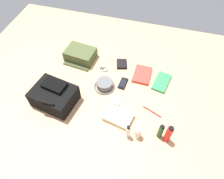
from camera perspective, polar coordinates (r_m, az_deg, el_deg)
The scene contains 16 objects.
ground_plane at distance 1.71m, azimuth -0.00°, elevation -1.06°, with size 2.64×2.02×0.02m, color tan.
backpack at distance 1.65m, azimuth -15.52°, elevation -1.60°, with size 0.35×0.30×0.17m.
toiletry_pouch at distance 1.95m, azimuth -8.67°, elevation 9.42°, with size 0.28×0.26×0.10m.
bucket_hat at distance 1.72m, azimuth -2.06°, elevation 1.35°, with size 0.18×0.18×0.06m.
sunscreen_spray at distance 1.47m, azimuth 15.21°, elevation -11.67°, with size 0.04×0.04×0.17m.
shampoo_bottle at distance 1.48m, azimuth 13.15°, elevation -11.07°, with size 0.04×0.04×0.14m.
lotion_bottle at distance 1.47m, azimuth 7.16°, elevation -11.72°, with size 0.04×0.04×0.11m.
toothpaste_tube at distance 1.45m, azimuth 4.37°, elevation -11.41°, with size 0.03×0.03×0.13m.
paperback_novel at distance 1.80m, azimuth 13.41°, elevation 2.00°, with size 0.15×0.23×0.02m.
travel_guidebook at distance 1.82m, azimuth 8.23°, elevation 4.02°, with size 0.15×0.20×0.03m.
cell_phone at distance 1.75m, azimuth 3.03°, elevation 1.68°, with size 0.07×0.13×0.01m.
media_player at distance 1.65m, azimuth 1.52°, elevation -2.97°, with size 0.05×0.08×0.01m.
wristwatch at distance 1.86m, azimuth -2.15°, elevation 5.63°, with size 0.07×0.06×0.01m.
toothbrush at distance 1.62m, azimuth 10.54°, elevation -5.68°, with size 0.15×0.07×0.02m.
wallet at distance 1.89m, azimuth 2.55°, elevation 7.04°, with size 0.09×0.11×0.02m, color black.
folded_towel at distance 1.55m, azimuth 1.78°, elevation -7.53°, with size 0.20×0.14×0.04m, color #C6B289.
Camera 1 is at (-0.27, 0.97, 1.37)m, focal length 33.41 mm.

